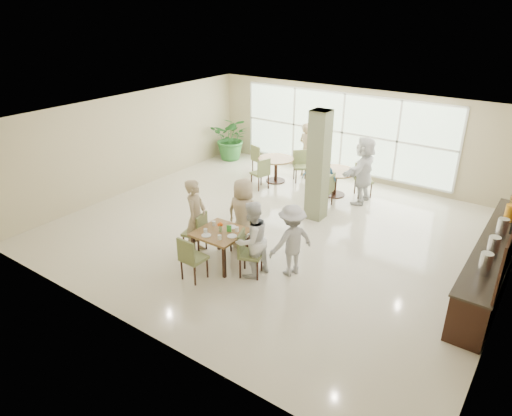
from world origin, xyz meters
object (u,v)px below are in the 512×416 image
Objects in this scene: round_table_left at (276,164)px; potted_plant at (232,138)px; teen_right at (252,240)px; adult_standing at (307,150)px; teen_left at (196,217)px; adult_a at (319,179)px; main_table at (221,235)px; teen_far at (243,214)px; round_table_right at (336,176)px; buffet_counter at (495,259)px; teen_standing at (291,240)px; adult_b at (363,170)px.

round_table_left is 0.71× the size of potted_plant.
teen_right is 0.93× the size of adult_standing.
teen_left is 1.11× the size of adult_a.
teen_left is (-0.74, 0.07, 0.20)m from main_table.
teen_far is (1.68, -3.93, 0.26)m from round_table_left.
adult_a is at bearing -24.29° from round_table_left.
teen_far is 1.16m from teen_right.
main_table is at bearing -93.53° from round_table_right.
teen_left reaches higher than adult_a.
teen_far is 3.07m from adult_a.
teen_far reaches higher than round_table_left.
teen_right is (-4.06, -2.47, 0.26)m from buffet_counter.
teen_far is at bearing -78.08° from teen_standing.
teen_left reaches higher than round_table_left.
main_table is 0.64× the size of teen_standing.
teen_far is at bearing -116.47° from adult_a.
teen_left is 5.62m from adult_standing.
adult_standing is (-2.26, 0.88, -0.07)m from adult_b.
teen_right is at bearing -148.66° from buffet_counter.
adult_standing is (-0.41, 5.60, 0.01)m from teen_left.
teen_standing is (5.57, -5.21, -0.01)m from potted_plant.
buffet_counter is at bearing -19.73° from potted_plant.
adult_a is at bearing -34.19° from teen_left.
main_table is at bearing -53.99° from potted_plant.
main_table is 4.83m from round_table_right.
teen_right is 5.99m from adult_standing.
adult_a is (-0.06, -0.93, 0.19)m from round_table_right.
main_table is 0.85× the size of round_table_right.
buffet_counter is 2.90× the size of teen_right.
teen_right is at bearing -5.44° from adult_b.
potted_plant is 5.35m from adult_b.
round_table_left is 2.14m from adult_a.
potted_plant reaches higher than round_table_right.
buffet_counter is (4.86, 2.48, -0.11)m from main_table.
teen_right is at bearing 0.23° from main_table.
teen_right reaches higher than main_table.
main_table is at bearing 120.49° from adult_standing.
adult_standing is at bearing 101.44° from main_table.
potted_plant is 0.89× the size of teen_left.
adult_a is at bearing -160.12° from teen_right.
adult_a reaches higher than round_table_right.
main_table is 1.51m from teen_standing.
main_table is 7.06m from potted_plant.
round_table_right is at bearing -162.41° from teen_right.
round_table_left is 0.66× the size of teen_far.
potted_plant is at bearing 168.64° from round_table_right.
round_table_left is at bearing -119.14° from teen_standing.
round_table_right is at bearing -101.06° from teen_far.
teen_far is at bearing -94.53° from round_table_right.
adult_a is 0.89× the size of adult_standing.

